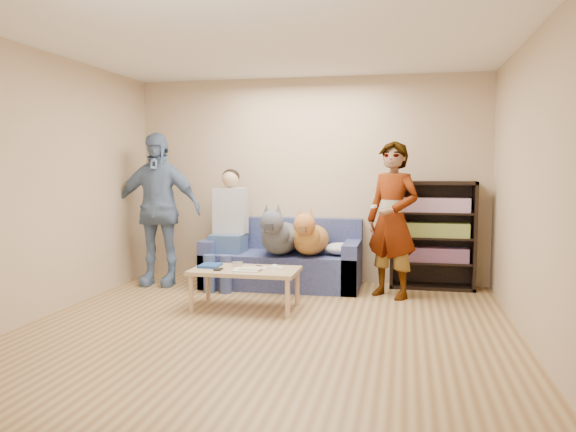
% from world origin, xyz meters
% --- Properties ---
extents(ground, '(5.00, 5.00, 0.00)m').
position_xyz_m(ground, '(0.00, 0.00, 0.00)').
color(ground, olive).
rests_on(ground, ground).
extents(ceiling, '(5.00, 5.00, 0.00)m').
position_xyz_m(ceiling, '(0.00, 0.00, 2.60)').
color(ceiling, white).
rests_on(ceiling, ground).
extents(wall_back, '(4.50, 0.00, 4.50)m').
position_xyz_m(wall_back, '(0.00, 2.50, 1.30)').
color(wall_back, tan).
rests_on(wall_back, ground).
extents(wall_front, '(4.50, 0.00, 4.50)m').
position_xyz_m(wall_front, '(0.00, -2.50, 1.30)').
color(wall_front, tan).
rests_on(wall_front, ground).
extents(wall_left, '(0.00, 5.00, 5.00)m').
position_xyz_m(wall_left, '(-2.25, 0.00, 1.30)').
color(wall_left, tan).
rests_on(wall_left, ground).
extents(wall_right, '(0.00, 5.00, 5.00)m').
position_xyz_m(wall_right, '(2.25, 0.00, 1.30)').
color(wall_right, tan).
rests_on(wall_right, ground).
extents(blanket, '(0.41, 0.35, 0.14)m').
position_xyz_m(blanket, '(0.48, 1.98, 0.50)').
color(blanket, silver).
rests_on(blanket, sofa).
extents(person_standing_right, '(0.77, 0.70, 1.75)m').
position_xyz_m(person_standing_right, '(1.08, 1.75, 0.88)').
color(person_standing_right, gray).
rests_on(person_standing_right, ground).
extents(person_standing_left, '(1.14, 0.54, 1.89)m').
position_xyz_m(person_standing_left, '(-1.80, 1.85, 0.95)').
color(person_standing_left, '#6985A9').
rests_on(person_standing_left, ground).
extents(held_controller, '(0.06, 0.12, 0.03)m').
position_xyz_m(held_controller, '(0.88, 1.55, 1.04)').
color(held_controller, white).
rests_on(held_controller, person_standing_right).
extents(notebook_blue, '(0.20, 0.26, 0.03)m').
position_xyz_m(notebook_blue, '(-0.79, 0.95, 0.43)').
color(notebook_blue, navy).
rests_on(notebook_blue, coffee_table).
extents(papers, '(0.26, 0.20, 0.02)m').
position_xyz_m(papers, '(-0.34, 0.80, 0.43)').
color(papers, white).
rests_on(papers, coffee_table).
extents(magazine, '(0.22, 0.17, 0.01)m').
position_xyz_m(magazine, '(-0.31, 0.82, 0.44)').
color(magazine, '#BAB595').
rests_on(magazine, coffee_table).
extents(camera_silver, '(0.11, 0.06, 0.05)m').
position_xyz_m(camera_silver, '(-0.51, 1.02, 0.45)').
color(camera_silver, silver).
rests_on(camera_silver, coffee_table).
extents(controller_a, '(0.04, 0.13, 0.03)m').
position_xyz_m(controller_a, '(-0.11, 1.00, 0.43)').
color(controller_a, white).
rests_on(controller_a, coffee_table).
extents(controller_b, '(0.09, 0.06, 0.03)m').
position_xyz_m(controller_b, '(-0.03, 0.92, 0.43)').
color(controller_b, white).
rests_on(controller_b, coffee_table).
extents(headphone_cup_a, '(0.07, 0.07, 0.02)m').
position_xyz_m(headphone_cup_a, '(-0.19, 0.88, 0.43)').
color(headphone_cup_a, white).
rests_on(headphone_cup_a, coffee_table).
extents(headphone_cup_b, '(0.07, 0.07, 0.02)m').
position_xyz_m(headphone_cup_b, '(-0.19, 0.96, 0.43)').
color(headphone_cup_b, white).
rests_on(headphone_cup_b, coffee_table).
extents(pen_orange, '(0.13, 0.06, 0.01)m').
position_xyz_m(pen_orange, '(-0.41, 0.74, 0.42)').
color(pen_orange, orange).
rests_on(pen_orange, coffee_table).
extents(pen_black, '(0.13, 0.08, 0.01)m').
position_xyz_m(pen_black, '(-0.27, 1.08, 0.42)').
color(pen_black, black).
rests_on(pen_black, coffee_table).
extents(wallet, '(0.07, 0.12, 0.02)m').
position_xyz_m(wallet, '(-0.64, 0.78, 0.43)').
color(wallet, black).
rests_on(wallet, coffee_table).
extents(sofa, '(1.90, 0.85, 0.82)m').
position_xyz_m(sofa, '(-0.25, 2.10, 0.28)').
color(sofa, '#515B93').
rests_on(sofa, ground).
extents(person_seated, '(0.40, 0.73, 1.47)m').
position_xyz_m(person_seated, '(-0.92, 1.97, 0.77)').
color(person_seated, '#40598D').
rests_on(person_seated, sofa).
extents(dog_gray, '(0.44, 1.26, 0.64)m').
position_xyz_m(dog_gray, '(-0.24, 1.85, 0.65)').
color(dog_gray, '#4E5258').
rests_on(dog_gray, sofa).
extents(dog_tan, '(0.41, 1.17, 0.60)m').
position_xyz_m(dog_tan, '(0.12, 1.89, 0.64)').
color(dog_tan, '#A77533').
rests_on(dog_tan, sofa).
extents(coffee_table, '(1.10, 0.60, 0.42)m').
position_xyz_m(coffee_table, '(-0.39, 0.90, 0.37)').
color(coffee_table, tan).
rests_on(coffee_table, ground).
extents(bookshelf, '(1.00, 0.34, 1.30)m').
position_xyz_m(bookshelf, '(1.55, 2.33, 0.68)').
color(bookshelf, black).
rests_on(bookshelf, ground).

